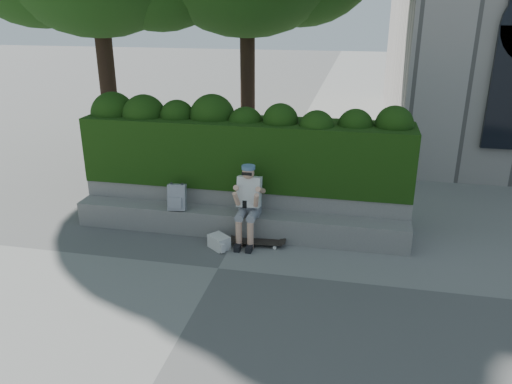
% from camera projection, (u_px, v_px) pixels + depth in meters
% --- Properties ---
extents(ground, '(80.00, 80.00, 0.00)m').
position_uv_depth(ground, '(218.00, 268.00, 7.86)').
color(ground, slate).
rests_on(ground, ground).
extents(bench_ledge, '(6.00, 0.45, 0.45)m').
position_uv_depth(bench_ledge, '(237.00, 223.00, 8.93)').
color(bench_ledge, gray).
rests_on(bench_ledge, ground).
extents(planter_wall, '(6.00, 0.50, 0.75)m').
position_uv_depth(planter_wall, '(243.00, 206.00, 9.31)').
color(planter_wall, gray).
rests_on(planter_wall, ground).
extents(hedge, '(6.00, 1.00, 1.20)m').
position_uv_depth(hedge, '(245.00, 152.00, 9.17)').
color(hedge, black).
rests_on(hedge, planter_wall).
extents(person, '(0.40, 0.76, 1.38)m').
position_uv_depth(person, '(248.00, 201.00, 8.53)').
color(person, gray).
rests_on(person, ground).
extents(skateboard, '(0.87, 0.30, 0.09)m').
position_uv_depth(skateboard, '(258.00, 242.00, 8.57)').
color(skateboard, black).
rests_on(skateboard, ground).
extents(backpack_plaid, '(0.34, 0.21, 0.46)m').
position_uv_depth(backpack_plaid, '(177.00, 197.00, 8.88)').
color(backpack_plaid, '#BBBCC1').
rests_on(backpack_plaid, bench_ledge).
extents(backpack_ground, '(0.43, 0.41, 0.23)m').
position_uv_depth(backpack_ground, '(219.00, 242.00, 8.48)').
color(backpack_ground, silver).
rests_on(backpack_ground, ground).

